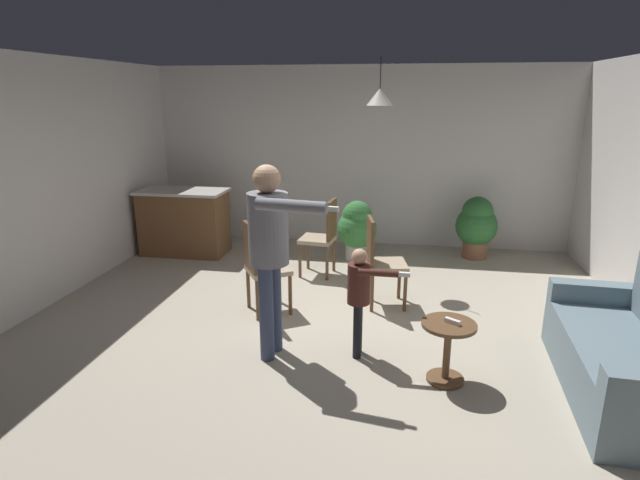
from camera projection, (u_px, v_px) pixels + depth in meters
ground at (326, 329)px, 5.10m from camera, size 7.68×7.68×0.00m
wall_back at (359, 157)px, 7.75m from camera, size 6.40×0.10×2.70m
wall_left at (22, 187)px, 5.24m from camera, size 0.10×6.40×2.70m
couch_floral at (635, 357)px, 3.89m from camera, size 0.95×1.84×1.00m
kitchen_counter at (184, 222)px, 7.41m from camera, size 1.26×0.66×0.95m
side_table_by_couch at (448, 345)px, 4.10m from camera, size 0.44×0.44×0.52m
person_adult at (270, 241)px, 4.31m from camera, size 0.82×0.58×1.73m
person_child at (360, 291)px, 4.42m from camera, size 0.54×0.29×1.01m
dining_chair_by_counter at (380, 259)px, 5.54m from camera, size 0.49×0.49×1.00m
dining_chair_near_wall at (261, 265)px, 5.35m from camera, size 0.58×0.58×1.00m
dining_chair_centre_back at (323, 235)px, 6.48m from camera, size 0.46×0.46×1.00m
potted_plant_corner at (476, 224)px, 7.19m from camera, size 0.58×0.58×0.89m
potted_plant_by_wall at (357, 228)px, 7.10m from camera, size 0.56×0.56×0.86m
spare_remote_on_table at (453, 321)px, 4.03m from camera, size 0.13×0.10×0.04m
ceiling_light_pendant at (380, 97)px, 6.00m from camera, size 0.32×0.32×0.55m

